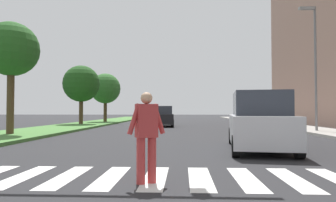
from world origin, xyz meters
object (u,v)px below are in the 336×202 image
at_px(tree_distant, 105,89).
at_px(sedan_midblock, 163,117).
at_px(tree_mid, 11,50).
at_px(tree_far, 81,84).
at_px(street_lamp_right, 314,57).
at_px(suv_crossing, 259,123).
at_px(pedestrian_performer, 146,133).

height_order(tree_distant, sedan_midblock, tree_distant).
bearing_deg(tree_distant, tree_mid, -91.75).
distance_m(tree_far, tree_distant, 5.50).
height_order(street_lamp_right, suv_crossing, street_lamp_right).
height_order(tree_far, tree_distant, tree_far).
relative_size(tree_far, suv_crossing, 1.10).
relative_size(street_lamp_right, sedan_midblock, 1.80).
bearing_deg(street_lamp_right, pedestrian_performer, -123.32).
distance_m(pedestrian_performer, sedan_midblock, 20.26).
height_order(tree_mid, sedan_midblock, tree_mid).
bearing_deg(pedestrian_performer, sedan_midblock, 92.86).
bearing_deg(tree_distant, suv_crossing, -63.41).
xyz_separation_m(tree_distant, pedestrian_performer, (7.69, -26.87, -2.77)).
height_order(street_lamp_right, sedan_midblock, street_lamp_right).
bearing_deg(sedan_midblock, tree_mid, -124.26).
relative_size(tree_far, pedestrian_performer, 3.12).
distance_m(tree_far, street_lamp_right, 19.05).
relative_size(tree_far, sedan_midblock, 1.26).
bearing_deg(tree_mid, sedan_midblock, 55.74).
bearing_deg(street_lamp_right, tree_far, 153.87).
distance_m(tree_mid, street_lamp_right, 17.14).
xyz_separation_m(tree_mid, suv_crossing, (11.50, -4.72, -3.55)).
xyz_separation_m(tree_far, suv_crossing, (11.79, -16.50, -2.82)).
xyz_separation_m(tree_far, sedan_midblock, (7.49, -1.20, -2.96)).
bearing_deg(street_lamp_right, tree_distant, 139.66).
relative_size(tree_distant, suv_crossing, 1.08).
xyz_separation_m(tree_far, pedestrian_performer, (8.50, -21.44, -2.82)).
relative_size(tree_mid, tree_distant, 1.11).
relative_size(pedestrian_performer, sedan_midblock, 0.41).
bearing_deg(suv_crossing, tree_far, 125.55).
relative_size(tree_mid, tree_far, 1.10).
distance_m(street_lamp_right, pedestrian_performer, 16.05).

